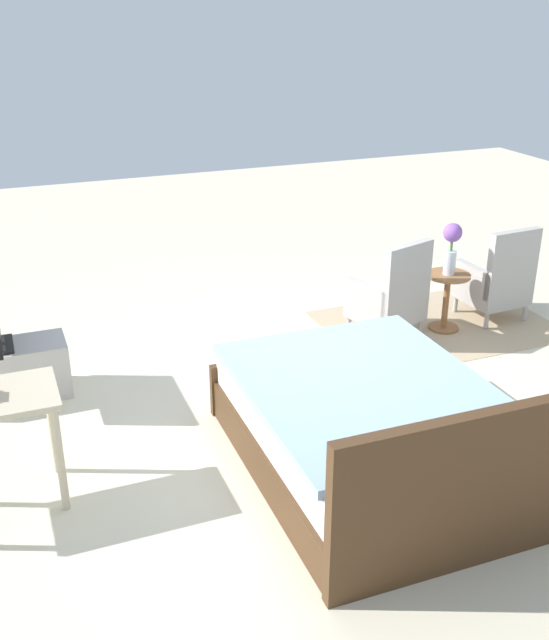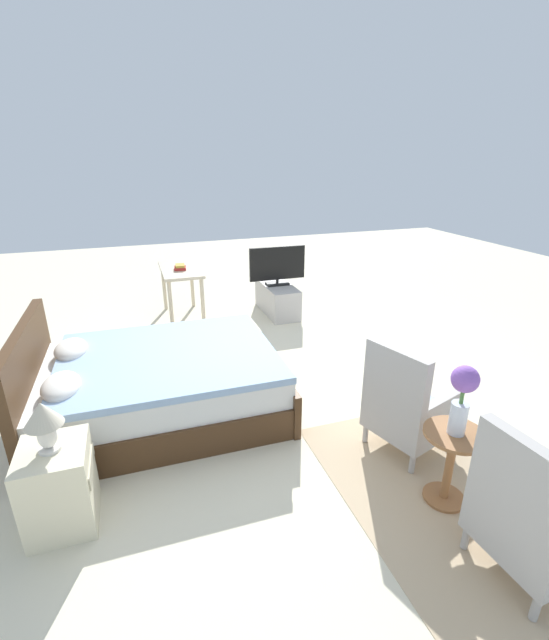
% 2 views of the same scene
% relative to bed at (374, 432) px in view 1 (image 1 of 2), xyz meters
% --- Properties ---
extents(ground_plane, '(16.00, 16.00, 0.00)m').
position_rel_bed_xyz_m(ground_plane, '(0.09, -1.11, -0.30)').
color(ground_plane, beige).
extents(floor_rug, '(2.10, 1.50, 0.01)m').
position_rel_bed_xyz_m(floor_rug, '(-1.72, -1.87, -0.29)').
color(floor_rug, tan).
rests_on(floor_rug, ground_plane).
extents(bed, '(1.58, 2.12, 0.96)m').
position_rel_bed_xyz_m(bed, '(0.00, 0.00, 0.00)').
color(bed, '#472D19').
rests_on(bed, ground_plane).
extents(armchair_by_window_left, '(0.57, 0.57, 0.92)m').
position_rel_bed_xyz_m(armchair_by_window_left, '(-2.30, -1.81, 0.08)').
color(armchair_by_window_left, '#ADA8A3').
rests_on(armchair_by_window_left, floor_rug).
extents(armchair_by_window_right, '(0.68, 0.68, 0.92)m').
position_rel_bed_xyz_m(armchair_by_window_right, '(-1.16, -1.81, 0.08)').
color(armchair_by_window_right, '#ADA8A3').
rests_on(armchair_by_window_right, floor_rug).
extents(side_table, '(0.40, 0.40, 0.55)m').
position_rel_bed_xyz_m(side_table, '(-1.72, -1.77, 0.05)').
color(side_table, '#936038').
rests_on(side_table, ground_plane).
extents(flower_vase, '(0.17, 0.17, 0.48)m').
position_rel_bed_xyz_m(flower_vase, '(-1.72, -1.77, 0.54)').
color(flower_vase, silver).
rests_on(flower_vase, side_table).
extents(tv_stand, '(0.96, 0.40, 0.44)m').
position_rel_bed_xyz_m(tv_stand, '(2.17, -1.91, -0.08)').
color(tv_stand, '#B7B2AD').
rests_on(tv_stand, ground_plane).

